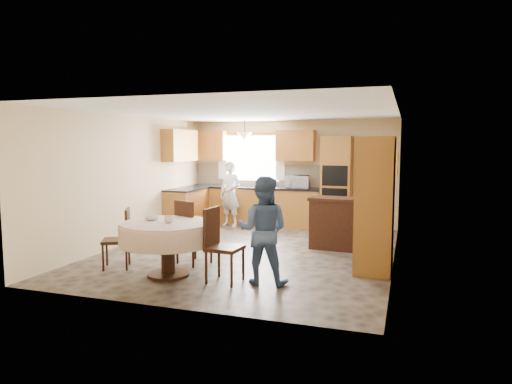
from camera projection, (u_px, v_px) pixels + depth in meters
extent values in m
cube|color=brown|center=(250.00, 252.00, 8.27)|extent=(5.00, 6.00, 0.01)
cube|color=white|center=(250.00, 112.00, 8.01)|extent=(5.00, 6.00, 0.01)
cube|color=tan|center=(291.00, 173.00, 10.97)|extent=(5.00, 0.02, 2.50)
cube|color=tan|center=(165.00, 204.00, 5.31)|extent=(5.00, 0.02, 2.50)
cube|color=tan|center=(130.00, 180.00, 8.93)|extent=(0.02, 6.00, 2.50)
cube|color=tan|center=(396.00, 187.00, 7.35)|extent=(0.02, 6.00, 2.50)
cube|color=white|center=(251.00, 158.00, 11.23)|extent=(1.40, 0.03, 1.10)
cube|color=white|center=(222.00, 156.00, 11.42)|extent=(0.22, 0.02, 1.15)
cube|color=white|center=(280.00, 156.00, 10.94)|extent=(0.22, 0.02, 1.15)
cube|color=#AD742E|center=(253.00, 206.00, 11.04)|extent=(3.30, 0.60, 0.88)
cube|color=black|center=(253.00, 188.00, 10.99)|extent=(3.30, 0.64, 0.04)
cube|color=#AD742E|center=(186.00, 209.00, 10.62)|extent=(0.60, 1.20, 0.88)
cube|color=black|center=(186.00, 189.00, 10.57)|extent=(0.64, 1.20, 0.04)
cube|color=#CCB990|center=(257.00, 175.00, 11.24)|extent=(3.30, 0.02, 0.55)
cube|color=#CA7E32|center=(210.00, 145.00, 11.40)|extent=(0.85, 0.33, 0.72)
cube|color=#CA7E32|center=(296.00, 145.00, 10.70)|extent=(0.90, 0.33, 0.72)
cube|color=#CA7E32|center=(180.00, 146.00, 10.51)|extent=(0.33, 1.20, 0.72)
cube|color=#AD742E|center=(337.00, 183.00, 10.34)|extent=(0.66, 0.62, 2.12)
cube|color=black|center=(335.00, 176.00, 10.02)|extent=(0.56, 0.01, 0.45)
cube|color=black|center=(334.00, 198.00, 10.07)|extent=(0.56, 0.01, 0.45)
cone|color=beige|center=(245.00, 137.00, 10.73)|extent=(0.36, 0.36, 0.18)
cube|color=#3E1F10|center=(344.00, 225.00, 8.39)|extent=(1.30, 0.63, 0.90)
cube|color=black|center=(366.00, 234.00, 8.65)|extent=(0.38, 0.28, 0.49)
cube|color=#AD742E|center=(375.00, 204.00, 7.01)|extent=(0.54, 1.08, 2.05)
cylinder|color=#3E1F10|center=(168.00, 251.00, 6.73)|extent=(0.21, 0.21, 0.73)
cylinder|color=#3E1F10|center=(169.00, 274.00, 6.77)|extent=(0.62, 0.62, 0.04)
cylinder|color=beige|center=(167.00, 224.00, 6.69)|extent=(1.34, 1.34, 0.05)
cylinder|color=beige|center=(168.00, 234.00, 6.70)|extent=(1.40, 1.40, 0.29)
cube|color=#3E1F10|center=(116.00, 241.00, 7.14)|extent=(0.55, 0.55, 0.05)
cube|color=#3E1F10|center=(128.00, 224.00, 7.14)|extent=(0.21, 0.36, 0.48)
cylinder|color=#3E1F10|center=(100.00, 257.00, 7.06)|extent=(0.03, 0.03, 0.42)
cylinder|color=#3E1F10|center=(119.00, 258.00, 6.95)|extent=(0.03, 0.03, 0.42)
cylinder|color=#3E1F10|center=(114.00, 252.00, 7.38)|extent=(0.03, 0.03, 0.42)
cylinder|color=#3E1F10|center=(132.00, 253.00, 7.27)|extent=(0.03, 0.03, 0.42)
cube|color=#3E1F10|center=(194.00, 234.00, 7.42)|extent=(0.59, 0.59, 0.05)
cube|color=#3E1F10|center=(184.00, 218.00, 7.24)|extent=(0.41, 0.21, 0.54)
cylinder|color=#3E1F10|center=(178.00, 251.00, 7.33)|extent=(0.04, 0.04, 0.46)
cylinder|color=#3E1F10|center=(200.00, 253.00, 7.20)|extent=(0.04, 0.04, 0.46)
cylinder|color=#3E1F10|center=(189.00, 246.00, 7.69)|extent=(0.04, 0.04, 0.46)
cylinder|color=#3E1F10|center=(210.00, 248.00, 7.57)|extent=(0.04, 0.04, 0.46)
cube|color=#3E1F10|center=(225.00, 248.00, 6.40)|extent=(0.48, 0.48, 0.05)
cube|color=#3E1F10|center=(212.00, 227.00, 6.45)|extent=(0.07, 0.43, 0.54)
cylinder|color=#3E1F10|center=(207.00, 268.00, 6.31)|extent=(0.04, 0.04, 0.47)
cylinder|color=#3E1F10|center=(233.00, 271.00, 6.18)|extent=(0.04, 0.04, 0.47)
cylinder|color=#3E1F10|center=(218.00, 261.00, 6.67)|extent=(0.04, 0.04, 0.47)
cylinder|color=#3E1F10|center=(243.00, 264.00, 6.55)|extent=(0.04, 0.04, 0.47)
cube|color=gold|center=(396.00, 163.00, 8.46)|extent=(0.05, 0.54, 0.45)
cube|color=#A9BFC6|center=(395.00, 163.00, 8.47)|extent=(0.01, 0.45, 0.35)
imported|color=silver|center=(298.00, 182.00, 10.58)|extent=(0.57, 0.42, 0.30)
imported|color=silver|center=(230.00, 194.00, 10.77)|extent=(0.65, 0.52, 1.55)
imported|color=#3D5685|center=(263.00, 230.00, 6.31)|extent=(0.77, 0.62, 1.51)
imported|color=#B2B2B2|center=(325.00, 199.00, 8.45)|extent=(0.28, 0.28, 0.06)
imported|color=silver|center=(366.00, 194.00, 8.21)|extent=(0.14, 0.14, 0.28)
imported|color=#B2B2B2|center=(169.00, 219.00, 6.63)|extent=(0.18, 0.18, 0.11)
imported|color=#B2B2B2|center=(152.00, 218.00, 6.87)|extent=(0.28, 0.28, 0.07)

